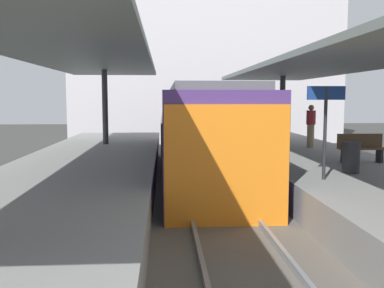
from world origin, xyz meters
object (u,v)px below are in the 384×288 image
at_px(platform_bench, 361,147).
at_px(litter_bin, 351,158).
at_px(passenger_near_bench, 311,125).
at_px(commuter_train, 203,134).
at_px(platform_sign, 326,111).

bearing_deg(platform_bench, litter_bin, -121.55).
xyz_separation_m(platform_bench, passenger_near_bench, (-0.15, 4.09, 0.41)).
bearing_deg(commuter_train, platform_sign, -62.46).
bearing_deg(platform_bench, passenger_near_bench, 92.11).
bearing_deg(litter_bin, platform_sign, -140.28).
height_order(platform_sign, litter_bin, platform_sign).
xyz_separation_m(commuter_train, passenger_near_bench, (4.47, 2.02, 0.14)).
bearing_deg(litter_bin, passenger_near_bench, 80.78).
distance_m(platform_sign, litter_bin, 1.83).
bearing_deg(platform_sign, passenger_near_bench, 73.51).
bearing_deg(commuter_train, platform_bench, -24.10).
bearing_deg(commuter_train, passenger_near_bench, 24.33).
bearing_deg(platform_sign, platform_bench, 51.15).
xyz_separation_m(commuter_train, platform_sign, (2.47, -4.74, 0.90)).
xyz_separation_m(commuter_train, litter_bin, (3.52, -3.87, -0.33)).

